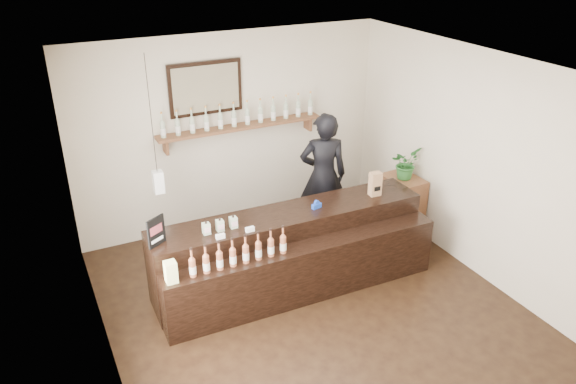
% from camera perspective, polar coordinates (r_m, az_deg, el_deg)
% --- Properties ---
extents(ground, '(5.00, 5.00, 0.00)m').
position_cam_1_polar(ground, '(6.70, 2.66, -11.85)').
color(ground, black).
rests_on(ground, ground).
extents(room_shell, '(5.00, 5.00, 5.00)m').
position_cam_1_polar(room_shell, '(5.82, 3.00, 1.55)').
color(room_shell, beige).
rests_on(room_shell, ground).
extents(back_wall_decor, '(2.66, 0.96, 1.69)m').
position_cam_1_polar(back_wall_decor, '(7.77, -6.59, 8.14)').
color(back_wall_decor, brown).
rests_on(back_wall_decor, ground).
extents(counter, '(3.42, 0.97, 1.11)m').
position_cam_1_polar(counter, '(6.87, 0.53, -6.24)').
color(counter, black).
rests_on(counter, ground).
extents(promo_sign, '(0.21, 0.14, 0.33)m').
position_cam_1_polar(promo_sign, '(6.13, -13.24, -3.94)').
color(promo_sign, black).
rests_on(promo_sign, counter).
extents(paper_bag, '(0.15, 0.12, 0.31)m').
position_cam_1_polar(paper_bag, '(7.15, 8.85, 0.81)').
color(paper_bag, '#A1724D').
rests_on(paper_bag, counter).
extents(tape_dispenser, '(0.13, 0.08, 0.11)m').
position_cam_1_polar(tape_dispenser, '(6.80, 2.92, -1.33)').
color(tape_dispenser, '#1940B2').
rests_on(tape_dispenser, counter).
extents(side_cabinet, '(0.46, 0.61, 0.86)m').
position_cam_1_polar(side_cabinet, '(8.19, 11.43, -1.32)').
color(side_cabinet, brown).
rests_on(side_cabinet, ground).
extents(potted_plant, '(0.51, 0.49, 0.44)m').
position_cam_1_polar(potted_plant, '(7.92, 11.83, 2.86)').
color(potted_plant, '#2C6E2D').
rests_on(potted_plant, side_cabinet).
extents(shopkeeper, '(0.87, 0.71, 2.04)m').
position_cam_1_polar(shopkeeper, '(7.77, 3.61, 2.48)').
color(shopkeeper, black).
rests_on(shopkeeper, ground).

